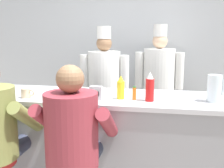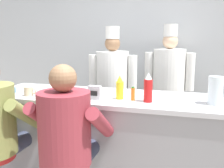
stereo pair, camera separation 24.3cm
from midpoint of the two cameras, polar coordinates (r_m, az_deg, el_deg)
wall_back at (r=4.08m, az=7.33°, el=7.09°), size 10.00×0.06×2.70m
diner_counter at (r=2.67m, az=1.25°, el=-13.18°), size 2.33×0.74×1.02m
ketchup_bottle_red at (r=2.27m, az=10.93°, el=-0.96°), size 0.07×0.07×0.26m
mustard_bottle_yellow at (r=2.35m, az=4.67°, el=-0.95°), size 0.07×0.07×0.21m
hot_sauce_bottle_orange at (r=2.32m, az=7.59°, el=-2.19°), size 0.03×0.03×0.12m
water_pitcher_clear at (r=2.36m, az=24.41°, el=-1.34°), size 0.14×0.12×0.24m
breakfast_plate at (r=2.43m, az=-6.10°, el=-2.64°), size 0.28×0.28×0.05m
cereal_bowl at (r=2.77m, az=-19.26°, el=-1.34°), size 0.14×0.14×0.05m
coffee_mug_tan at (r=2.57m, az=-15.11°, el=-1.56°), size 0.13×0.08×0.09m
napkin_dispenser_chrome at (r=2.34m, az=-0.79°, el=-1.92°), size 0.11×0.07×0.12m
diner_seated_maroon at (r=2.02m, az=-6.40°, el=-10.72°), size 0.60×0.59×1.38m
cook_in_whites_near at (r=3.54m, az=2.07°, el=-0.06°), size 0.67×0.43×1.70m
cook_in_whites_far at (r=3.75m, az=14.06°, el=0.49°), size 0.68×0.43×1.74m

